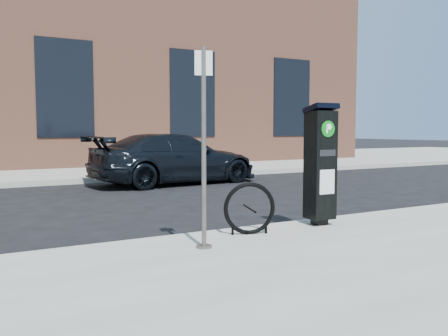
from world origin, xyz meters
TOP-DOWN VIEW (x-y plane):
  - ground at (0.00, 0.00)m, footprint 120.00×120.00m
  - sidewalk_far at (0.00, 14.00)m, footprint 60.00×12.00m
  - curb_near at (0.00, -0.02)m, footprint 60.00×0.12m
  - curb_far at (0.00, 8.02)m, footprint 60.00×0.12m
  - building at (-0.00, 17.00)m, footprint 28.00×10.05m
  - parking_kiosk at (1.21, -0.35)m, footprint 0.42×0.37m
  - sign_pole at (-0.86, -0.76)m, footprint 0.20×0.18m
  - bike_rack at (-0.01, -0.40)m, footprint 0.68×0.26m
  - car_dark at (1.99, 6.77)m, footprint 5.08×2.53m

SIDE VIEW (x-z plane):
  - ground at x=0.00m, z-range 0.00..0.00m
  - sidewalk_far at x=0.00m, z-range 0.00..0.15m
  - curb_near at x=0.00m, z-range -0.01..0.15m
  - curb_far at x=0.00m, z-range -0.01..0.15m
  - bike_rack at x=-0.01m, z-range 0.14..0.84m
  - car_dark at x=1.99m, z-range 0.00..1.42m
  - parking_kiosk at x=1.21m, z-range 0.17..1.92m
  - sign_pole at x=-0.86m, z-range 0.14..2.45m
  - building at x=0.00m, z-range 0.02..8.27m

